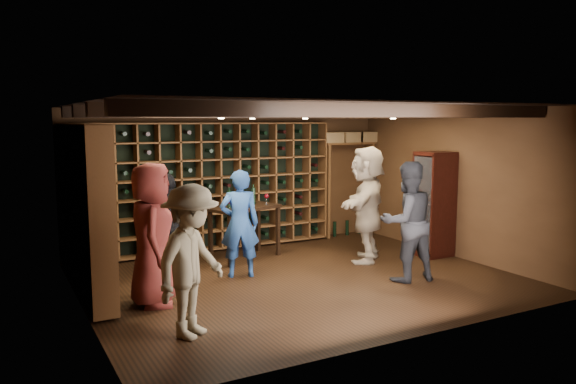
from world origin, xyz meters
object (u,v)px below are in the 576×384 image
display_cabinet (434,206)px  man_blue_shirt (240,224)px  tasting_table (245,212)px  guest_red_floral (152,235)px  guest_khaki (191,261)px  guest_beige (367,204)px  guest_woman_black (170,225)px  man_grey_suit (407,222)px

display_cabinet → man_blue_shirt: 3.45m
tasting_table → display_cabinet: bearing=-42.8°
man_blue_shirt → display_cabinet: bearing=-169.1°
display_cabinet → man_blue_shirt: bearing=173.9°
display_cabinet → guest_red_floral: (-4.90, -0.31, 0.04)m
man_blue_shirt → guest_khaki: bearing=71.1°
display_cabinet → guest_beige: (-1.21, 0.26, 0.09)m
display_cabinet → guest_woman_black: bearing=168.6°
man_grey_suit → tasting_table: man_grey_suit is taller
man_blue_shirt → guest_red_floral: guest_red_floral is taller
guest_woman_black → tasting_table: 1.48m
guest_red_floral → tasting_table: 2.57m
man_grey_suit → guest_woman_black: 3.46m
guest_red_floral → guest_woman_black: (0.57, 1.18, -0.13)m
man_blue_shirt → guest_woman_black: (-0.90, 0.51, -0.03)m
guest_beige → tasting_table: bearing=-77.4°
man_grey_suit → guest_khaki: size_ratio=1.05×
man_blue_shirt → guest_khaki: 2.34m
tasting_table → man_grey_suit: bearing=-74.7°
guest_beige → tasting_table: guest_beige is taller
guest_khaki → guest_beige: 4.02m
guest_red_floral → guest_beige: bearing=-66.0°
man_blue_shirt → guest_red_floral: size_ratio=0.89×
man_blue_shirt → guest_beige: (2.22, -0.11, 0.15)m
man_blue_shirt → tasting_table: (0.51, 0.96, -0.01)m
guest_khaki → guest_beige: guest_beige is taller
man_grey_suit → guest_beige: 1.24m
man_grey_suit → guest_red_floral: size_ratio=0.96×
man_blue_shirt → guest_red_floral: bearing=41.7°
man_blue_shirt → guest_red_floral: (-1.47, -0.67, 0.10)m
man_grey_suit → tasting_table: bearing=-49.0°
man_grey_suit → tasting_table: 2.75m
display_cabinet → guest_beige: guest_beige is taller
guest_red_floral → man_blue_shirt: bearing=-50.1°
display_cabinet → tasting_table: 3.21m
display_cabinet → man_grey_suit: bearing=-145.4°
man_blue_shirt → man_grey_suit: (2.03, -1.32, 0.07)m
man_blue_shirt → guest_woman_black: 1.03m
display_cabinet → guest_khaki: (-4.80, -1.53, -0.03)m
guest_woman_black → guest_red_floral: bearing=50.2°
man_blue_shirt → man_grey_suit: 2.43m
man_grey_suit → guest_red_floral: guest_red_floral is taller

